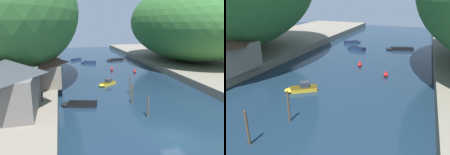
% 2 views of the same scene
% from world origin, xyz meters
% --- Properties ---
extents(water_surface, '(130.00, 130.00, 0.00)m').
position_xyz_m(water_surface, '(0.00, 30.00, 0.00)').
color(water_surface, '#192D42').
rests_on(water_surface, ground).
extents(left_bank, '(22.00, 120.00, 1.51)m').
position_xyz_m(left_bank, '(-23.85, 30.00, 0.75)').
color(left_bank, gray).
rests_on(left_bank, ground).
extents(right_bank, '(22.00, 120.00, 1.51)m').
position_xyz_m(right_bank, '(23.85, 30.00, 0.75)').
color(right_bank, gray).
rests_on(right_bank, ground).
extents(hillside_right, '(32.78, 45.89, 22.10)m').
position_xyz_m(hillside_right, '(24.95, 37.92, 12.56)').
color(hillside_right, '#387033').
rests_on(hillside_right, right_bank).
extents(waterfront_building, '(7.03, 10.58, 6.59)m').
position_xyz_m(waterfront_building, '(-18.55, 8.01, 4.91)').
color(waterfront_building, slate).
rests_on(waterfront_building, left_bank).
extents(boathouse_shed, '(7.00, 10.44, 5.39)m').
position_xyz_m(boathouse_shed, '(-15.36, 20.64, 4.29)').
color(boathouse_shed, gray).
rests_on(boathouse_shed, left_bank).
extents(boat_moored_right, '(4.92, 2.94, 0.71)m').
position_xyz_m(boat_moored_right, '(-3.85, 47.17, 0.35)').
color(boat_moored_right, navy).
rests_on(boat_moored_right, water_surface).
extents(boat_white_cruiser, '(4.28, 3.85, 0.66)m').
position_xyz_m(boat_white_cruiser, '(-6.64, 54.16, 0.33)').
color(boat_white_cruiser, navy).
rests_on(boat_white_cruiser, water_surface).
extents(boat_open_rowboat, '(5.79, 3.35, 0.55)m').
position_xyz_m(boat_open_rowboat, '(-9.90, 11.64, 0.27)').
color(boat_open_rowboat, black).
rests_on(boat_open_rowboat, water_surface).
extents(boat_navy_launch, '(4.18, 3.56, 1.24)m').
position_xyz_m(boat_navy_launch, '(-3.27, 21.81, 0.39)').
color(boat_navy_launch, gold).
rests_on(boat_navy_launch, water_surface).
extents(boat_cabin_cruiser, '(6.44, 3.57, 0.62)m').
position_xyz_m(boat_cabin_cruiser, '(5.52, 50.51, 0.30)').
color(boat_cabin_cruiser, black).
rests_on(boat_cabin_cruiser, water_surface).
extents(mooring_post_nearest, '(0.21, 0.21, 2.92)m').
position_xyz_m(mooring_post_nearest, '(-1.11, 5.44, 1.46)').
color(mooring_post_nearest, brown).
rests_on(mooring_post_nearest, water_surface).
extents(mooring_post_second, '(0.21, 0.21, 3.16)m').
position_xyz_m(mooring_post_second, '(-1.53, 10.77, 1.59)').
color(mooring_post_second, brown).
rests_on(mooring_post_second, water_surface).
extents(mooring_post_middle, '(0.20, 0.20, 3.28)m').
position_xyz_m(mooring_post_middle, '(-0.49, 15.08, 1.65)').
color(mooring_post_middle, brown).
rests_on(mooring_post_middle, water_surface).
extents(channel_buoy_near, '(0.73, 0.73, 1.09)m').
position_xyz_m(channel_buoy_near, '(6.03, 31.18, 0.43)').
color(channel_buoy_near, red).
rests_on(channel_buoy_near, water_surface).
extents(channel_buoy_far, '(0.78, 0.78, 1.16)m').
position_xyz_m(channel_buoy_far, '(0.91, 34.70, 0.45)').
color(channel_buoy_far, red).
rests_on(channel_buoy_far, water_surface).
extents(person_on_quay, '(0.29, 0.42, 1.69)m').
position_xyz_m(person_on_quay, '(-14.95, 10.59, 2.48)').
color(person_on_quay, '#282D3D').
rests_on(person_on_quay, left_bank).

